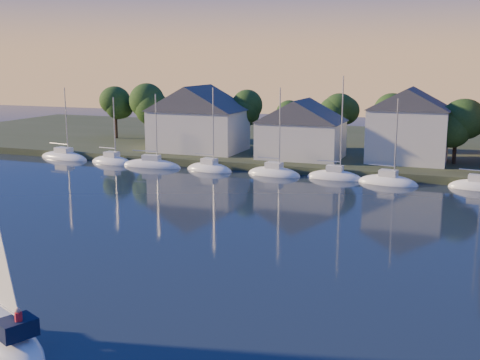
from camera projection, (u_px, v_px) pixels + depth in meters
The scene contains 7 objects.
shoreline_land at pixel (366, 149), 97.71m from camera, with size 160.00×50.00×2.00m, color #323D23.
wooden_dock at pixel (336, 174), 76.67m from camera, with size 120.00×3.00×1.00m, color brown.
clubhouse_west at pixel (198, 118), 88.74m from camera, with size 13.65×9.45×9.64m.
clubhouse_centre at pixel (301, 128), 82.34m from camera, with size 11.55×8.40×8.08m.
clubhouse_east at pixel (408, 124), 79.06m from camera, with size 10.50×8.40×9.80m.
tree_line at pixel (368, 111), 84.61m from camera, with size 93.40×5.40×8.90m.
moored_fleet at pixel (330, 178), 73.91m from camera, with size 87.50×2.40×12.05m.
Camera 1 is at (15.70, -22.65, 14.45)m, focal length 45.00 mm.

